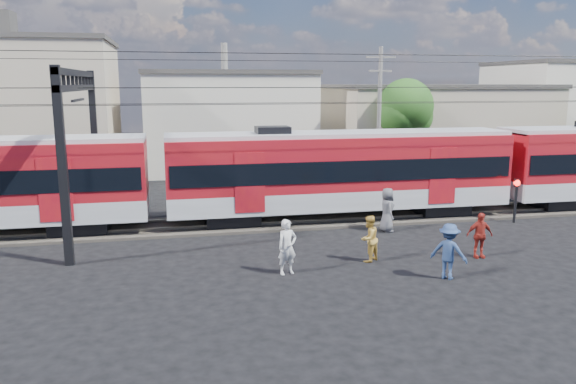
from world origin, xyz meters
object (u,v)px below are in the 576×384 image
(commuter_train, at_px, (344,170))
(crossing_signal, at_px, (516,192))
(pedestrian_a, at_px, (287,247))
(pedestrian_c, at_px, (449,251))

(commuter_train, distance_m, crossing_signal, 7.99)
(commuter_train, distance_m, pedestrian_a, 8.35)
(commuter_train, relative_size, crossing_signal, 24.37)
(pedestrian_a, bearing_deg, commuter_train, 42.73)
(commuter_train, distance_m, pedestrian_c, 8.81)
(commuter_train, height_order, crossing_signal, commuter_train)
(commuter_train, bearing_deg, crossing_signal, -16.52)
(pedestrian_a, xyz_separation_m, crossing_signal, (11.83, 4.80, 0.48))
(commuter_train, xyz_separation_m, pedestrian_a, (-4.22, -7.06, -1.45))
(pedestrian_c, bearing_deg, pedestrian_a, 24.26)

